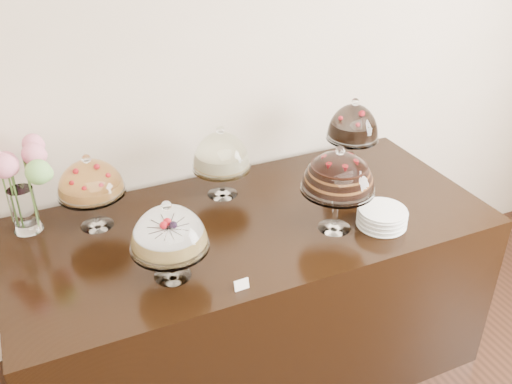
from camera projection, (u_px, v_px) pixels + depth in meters
name	position (u px, v px, depth m)	size (l,w,h in m)	color
wall_back	(214.00, 59.00, 2.77)	(5.00, 0.04, 3.00)	beige
display_counter	(252.00, 296.00, 2.85)	(2.20, 1.00, 0.90)	black
cake_stand_sugar_sponge	(169.00, 232.00, 2.17)	(0.31, 0.31, 0.35)	white
cake_stand_choco_layer	(339.00, 175.00, 2.44)	(0.32, 0.32, 0.41)	white
cake_stand_cheesecake	(221.00, 154.00, 2.72)	(0.28, 0.28, 0.37)	white
cake_stand_dark_choco	(353.00, 125.00, 2.90)	(0.27, 0.27, 0.41)	white
cake_stand_fruit_tart	(90.00, 181.00, 2.48)	(0.30, 0.30, 0.36)	white
flower_vase	(18.00, 175.00, 2.42)	(0.29, 0.34, 0.42)	white
plate_stack	(382.00, 217.00, 2.57)	(0.22, 0.22, 0.08)	white
price_card_left	(242.00, 285.00, 2.20)	(0.06, 0.01, 0.04)	white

